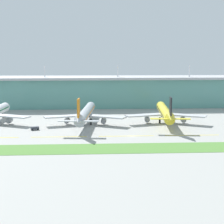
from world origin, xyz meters
TOP-DOWN VIEW (x-y plane):
  - ground_plane at (0.00, 0.00)m, footprint 600.00×600.00m
  - terminal_building at (-0.00, 109.21)m, footprint 288.00×34.00m
  - airliner_near_middle at (-24.06, 34.14)m, footprint 48.56×70.65m
  - airliner_far_middle at (23.76, 35.74)m, footprint 48.56×65.95m
  - taxiway_stripe_mid_west at (-37.00, 0.36)m, footprint 28.00×0.70m
  - taxiway_stripe_centre at (-3.00, 0.36)m, footprint 28.00×0.70m
  - taxiway_stripe_mid_east at (31.00, 0.36)m, footprint 28.00×0.70m
  - grass_verge at (0.00, -24.53)m, footprint 300.00×18.00m
  - pushback_tug at (-51.68, 18.65)m, footprint 4.90×3.56m

SIDE VIEW (x-z plane):
  - ground_plane at x=0.00m, z-range 0.00..0.00m
  - taxiway_stripe_mid_west at x=-37.00m, z-range 0.00..0.04m
  - taxiway_stripe_centre at x=-3.00m, z-range 0.00..0.04m
  - taxiway_stripe_mid_east at x=31.00m, z-range 0.00..0.04m
  - grass_verge at x=0.00m, z-range 0.00..0.10m
  - pushback_tug at x=-51.68m, z-range 0.18..2.03m
  - airliner_far_middle at x=23.76m, z-range -3.00..15.90m
  - airliner_near_middle at x=-24.06m, z-range -2.99..15.91m
  - terminal_building at x=0.00m, z-range -4.29..28.48m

